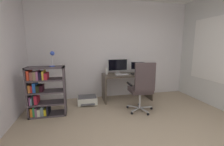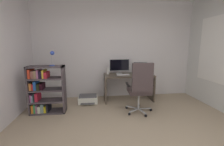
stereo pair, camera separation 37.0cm
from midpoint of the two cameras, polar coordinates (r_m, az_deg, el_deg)
ground_plane at (r=2.64m, az=8.33°, el=-24.83°), size 4.56×4.71×0.02m
wall_back at (r=4.49m, az=-2.21°, el=8.61°), size 4.56×0.10×2.77m
window_pane at (r=4.37m, az=32.67°, el=7.45°), size 0.01×1.39×1.48m
window_frame at (r=4.36m, az=32.61°, el=7.46°), size 0.02×1.47×1.56m
desk at (r=4.26m, az=3.13°, el=-3.09°), size 1.34×0.63×0.73m
monitor_main at (r=4.27m, az=-0.35°, el=2.89°), size 0.59×0.18×0.41m
monitor_secondary at (r=4.44m, az=7.28°, el=2.49°), size 0.40×0.18×0.32m
keyboard at (r=4.11m, az=1.18°, el=-0.58°), size 0.35×0.15×0.02m
computer_mouse at (r=4.18m, az=5.20°, el=-0.34°), size 0.07×0.10×0.03m
desktop_speaker at (r=4.18m, az=-4.57°, el=0.64°), size 0.07×0.07×0.17m
office_chair at (r=3.41m, az=8.19°, el=-4.81°), size 0.61×0.63×1.16m
bookshelf at (r=3.67m, az=-27.18°, el=-6.38°), size 0.76×0.34×1.07m
desk_lamp at (r=3.49m, az=-24.42°, el=5.77°), size 0.12×0.11×0.32m
printer at (r=4.13m, az=-11.86°, el=-9.92°), size 0.50×0.44×0.21m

